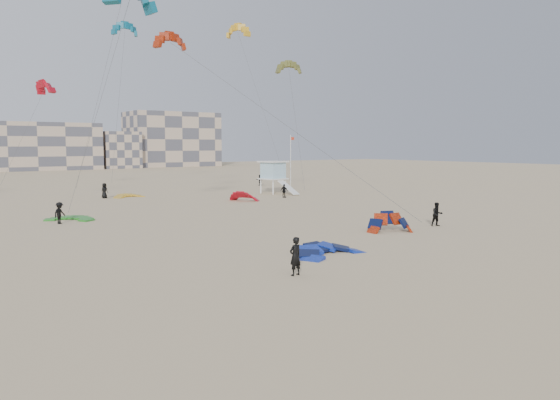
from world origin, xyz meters
TOP-DOWN VIEW (x-y plane):
  - ground at (0.00, 0.00)m, footprint 320.00×320.00m
  - kite_ground_blue at (0.56, 3.05)m, footprint 4.70×4.91m
  - kite_ground_orange at (9.64, 6.66)m, footprint 4.36×4.32m
  - kite_ground_green at (-7.63, 26.90)m, footprint 5.36×5.38m
  - kite_ground_red_far at (12.88, 32.00)m, footprint 4.73×4.67m
  - kite_ground_yellow at (3.74, 43.96)m, footprint 3.84×4.02m
  - kitesurfer_main at (-4.13, 0.07)m, footprint 0.74×0.53m
  - kitesurfer_b at (14.78, 6.53)m, footprint 1.12×1.02m
  - kitesurfer_c at (-8.92, 25.11)m, footprint 1.30×1.20m
  - kitesurfer_d at (18.78, 32.30)m, footprint 0.76×1.05m
  - kitesurfer_e at (0.92, 44.29)m, footprint 1.05×0.89m
  - kitesurfer_f at (27.36, 50.40)m, footprint 0.59×1.66m
  - kite_fly_orange at (4.77, 33.31)m, footprint 6.84×31.09m
  - kite_fly_olive at (20.19, 33.30)m, footprint 4.11×6.54m
  - kite_fly_yellow at (25.94, 54.48)m, footprint 8.11×7.60m
  - kite_fly_teal_b at (8.81, 57.36)m, footprint 4.60×3.68m
  - kite_fly_red at (-2.50, 56.69)m, footprint 7.64×4.97m
  - lifeguard_tower_near at (20.96, 37.69)m, footprint 3.49×6.10m
  - flagpole at (24.23, 38.26)m, footprint 0.62×0.10m
  - condo_mid at (10.00, 130.00)m, footprint 32.00×16.00m
  - condo_east at (50.00, 132.00)m, footprint 26.00×14.00m
  - condo_fill_right at (32.00, 128.00)m, footprint 10.00×10.00m

SIDE VIEW (x-z plane):
  - ground at x=0.00m, z-range 0.00..0.00m
  - kite_ground_blue at x=0.56m, z-range -0.95..0.95m
  - kite_ground_orange at x=9.64m, z-range -1.65..1.65m
  - kite_ground_green at x=-7.63m, z-range -0.32..0.32m
  - kite_ground_red_far at x=12.88m, z-range -1.64..1.64m
  - kite_ground_yellow at x=3.74m, z-range -0.63..0.63m
  - kitesurfer_d at x=18.78m, z-range 0.00..1.65m
  - kitesurfer_c at x=-8.92m, z-range 0.00..1.76m
  - kitesurfer_f at x=27.36m, z-range 0.00..1.77m
  - kitesurfer_e at x=0.92m, z-range 0.00..1.83m
  - kitesurfer_b at x=14.78m, z-range 0.00..1.86m
  - kitesurfer_main at x=-4.13m, z-range 0.00..1.90m
  - lifeguard_tower_near at x=20.96m, z-range -0.02..4.25m
  - flagpole at x=24.23m, z-range 0.20..7.89m
  - condo_fill_right at x=32.00m, z-range 0.00..10.00m
  - condo_mid at x=10.00m, z-range 0.00..12.00m
  - condo_east at x=50.00m, z-range 0.00..16.00m
  - kite_fly_red at x=-2.50m, z-range 6.62..20.98m
  - kite_fly_olive at x=20.19m, z-range 7.67..23.47m
  - kite_fly_orange at x=4.77m, z-range 8.38..25.64m
  - kite_fly_teal_b at x=8.81m, z-range 11.35..34.13m
  - kite_fly_yellow at x=25.94m, z-range 11.94..36.11m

